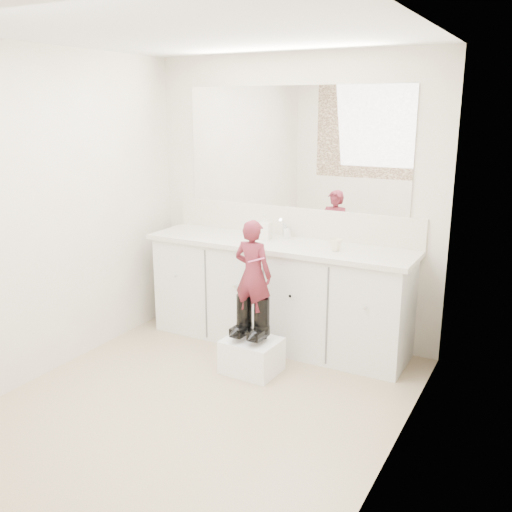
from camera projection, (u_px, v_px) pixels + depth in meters
The scene contains 17 objects.
floor at pixel (199, 405), 3.89m from camera, with size 3.00×3.00×0.00m, color #8C7F5B.
ceiling at pixel (188, 30), 3.28m from camera, with size 3.00×3.00×0.00m, color white.
wall_back at pixel (293, 200), 4.86m from camera, with size 2.60×2.60×0.00m, color beige.
wall_left at pixel (47, 215), 4.18m from camera, with size 3.00×3.00×0.00m, color beige.
wall_right at pixel (399, 259), 2.99m from camera, with size 3.00×3.00×0.00m, color beige.
vanity_cabinet at pixel (278, 295), 4.83m from camera, with size 2.20×0.55×0.85m, color silver.
countertop at pixel (278, 245), 4.70m from camera, with size 2.28×0.58×0.04m, color beige.
backsplash at pixel (292, 222), 4.90m from camera, with size 2.28×0.03×0.25m, color beige.
mirror at pixel (294, 148), 4.74m from camera, with size 2.00×0.02×1.00m, color white.
faucet at pixel (287, 232), 4.82m from camera, with size 0.08×0.08×0.10m, color silver.
cup at pixel (336, 245), 4.41m from camera, with size 0.10×0.10×0.09m, color #EEE6BE.
soap_bottle at pixel (265, 226), 4.79m from camera, with size 0.10×0.10×0.21m, color white.
step_stool at pixel (252, 356), 4.35m from camera, with size 0.41×0.34×0.26m, color white.
boot_left at pixel (244, 316), 4.33m from camera, with size 0.12×0.23×0.34m, color black, non-canonical shape.
boot_right at pixel (262, 320), 4.26m from camera, with size 0.12×0.23×0.34m, color black, non-canonical shape.
toddler at pixel (253, 274), 4.21m from camera, with size 0.30×0.20×0.82m, color #9A2F42.
toothbrush at pixel (256, 260), 4.07m from camera, with size 0.01×0.01×0.14m, color #E75A9B.
Camera 1 is at (2.00, -2.90, 1.98)m, focal length 40.00 mm.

